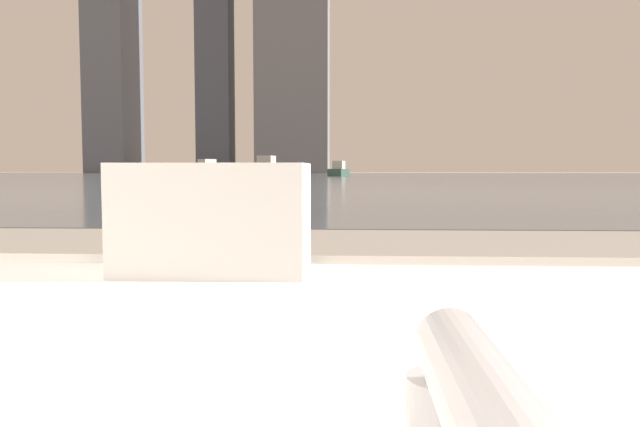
{
  "coord_description": "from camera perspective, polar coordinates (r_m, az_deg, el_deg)",
  "views": [
    {
      "loc": [
        0.19,
        -0.12,
        0.69
      ],
      "look_at": [
        0.08,
        1.99,
        0.54
      ],
      "focal_mm": 35.0,
      "sensor_mm": 36.0,
      "label": 1
    }
  ],
  "objects": [
    {
      "name": "harbor_boat_0",
      "position": [
        64.88,
        1.73,
        3.94
      ],
      "size": [
        2.25,
        4.35,
        1.55
      ],
      "color": "#335647",
      "rests_on": "harbor_water"
    },
    {
      "name": "harbor_boat_3",
      "position": [
        75.63,
        -10.28,
        3.98
      ],
      "size": [
        4.1,
        5.22,
        1.89
      ],
      "color": "#335647",
      "rests_on": "harbor_water"
    },
    {
      "name": "faucet_far",
      "position": [
        0.28,
        13.74,
        -17.11
      ],
      "size": [
        0.04,
        0.19,
        0.08
      ],
      "color": "silver",
      "rests_on": "bathtub"
    },
    {
      "name": "skyline_tower_2",
      "position": [
        120.54,
        -2.48,
        14.26
      ],
      "size": [
        13.4,
        10.46,
        44.1
      ],
      "color": "slate",
      "rests_on": "ground_plane"
    },
    {
      "name": "towel_stack",
      "position": [
        0.93,
        -9.56,
        -0.37
      ],
      "size": [
        0.27,
        0.17,
        0.16
      ],
      "color": "white",
      "rests_on": "bathtub"
    },
    {
      "name": "skyline_tower_1",
      "position": [
        122.67,
        -9.59,
        13.71
      ],
      "size": [
        6.3,
        6.25,
        42.75
      ],
      "color": "#4C515B",
      "rests_on": "ground_plane"
    },
    {
      "name": "skyline_tower_0",
      "position": [
        130.41,
        -18.52,
        17.83
      ],
      "size": [
        7.59,
        12.0,
        64.37
      ],
      "color": "slate",
      "rests_on": "ground_plane"
    },
    {
      "name": "harbor_boat_4",
      "position": [
        55.27,
        -4.91,
        4.02
      ],
      "size": [
        2.31,
        5.19,
        1.88
      ],
      "color": "navy",
      "rests_on": "harbor_water"
    },
    {
      "name": "harbor_water",
      "position": [
        62.12,
        2.72,
        3.42
      ],
      "size": [
        180.0,
        110.0,
        0.01
      ],
      "color": "slate",
      "rests_on": "ground_plane"
    }
  ]
}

